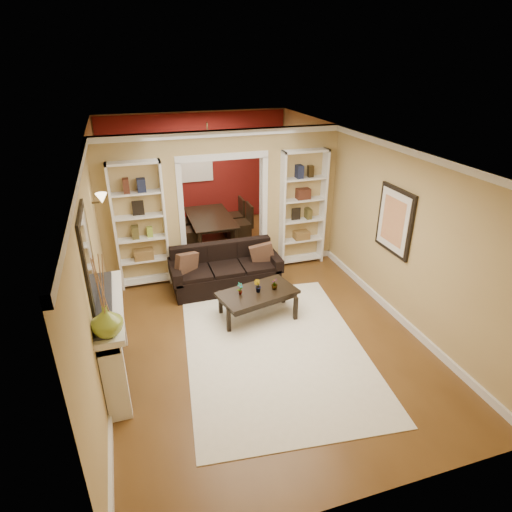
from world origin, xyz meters
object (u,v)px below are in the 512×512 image
object	(u,v)px
coffee_table	(258,304)
dining_table	(212,229)
sofa	(225,268)
bookshelf_left	(140,226)
fireplace	(115,341)
bookshelf_right	(302,209)

from	to	relation	value
coffee_table	dining_table	xyz separation A→B (m)	(-0.04, 3.27, 0.07)
sofa	dining_table	xyz separation A→B (m)	(0.22, 2.16, -0.09)
bookshelf_left	fireplace	distance (m)	2.65
sofa	fireplace	world-z (taller)	fireplace
coffee_table	sofa	bearing A→B (deg)	89.40
bookshelf_right	fireplace	distance (m)	4.47
bookshelf_left	coffee_table	bearing A→B (deg)	-45.93
bookshelf_right	fireplace	size ratio (longest dim) A/B	1.35
fireplace	sofa	bearing A→B (deg)	45.46
sofa	coffee_table	xyz separation A→B (m)	(0.26, -1.11, -0.15)
coffee_table	bookshelf_left	world-z (taller)	bookshelf_left
fireplace	dining_table	distance (m)	4.64
bookshelf_left	fireplace	bearing A→B (deg)	-102.05
bookshelf_left	dining_table	world-z (taller)	bookshelf_left
fireplace	bookshelf_left	bearing A→B (deg)	77.95
coffee_table	fireplace	bearing A→B (deg)	-172.58
sofa	bookshelf_left	world-z (taller)	bookshelf_left
sofa	fireplace	bearing A→B (deg)	-134.54
bookshelf_left	bookshelf_right	distance (m)	3.10
bookshelf_left	dining_table	size ratio (longest dim) A/B	1.35
coffee_table	bookshelf_right	xyz separation A→B (m)	(1.46, 1.69, 0.92)
bookshelf_right	fireplace	world-z (taller)	bookshelf_right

